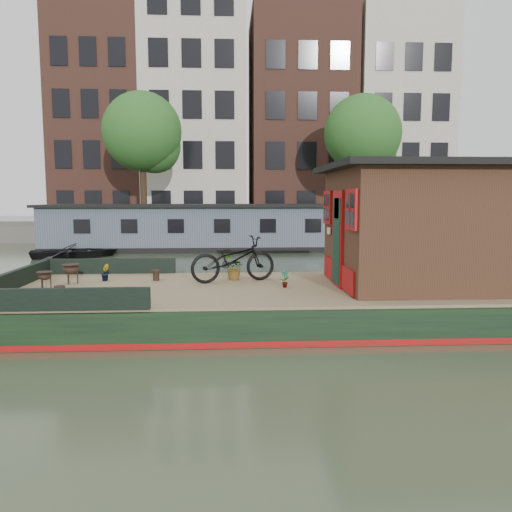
{
  "coord_description": "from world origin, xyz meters",
  "views": [
    {
      "loc": [
        -1.77,
        -9.76,
        2.4
      ],
      "look_at": [
        -1.18,
        0.5,
        1.2
      ],
      "focal_mm": 35.0,
      "sensor_mm": 36.0,
      "label": 1
    }
  ],
  "objects": [
    {
      "name": "brazier_rear",
      "position": [
        -5.29,
        -0.07,
        0.82
      ],
      "size": [
        0.41,
        0.41,
        0.35
      ],
      "primitive_type": null,
      "rotation": [
        0.0,
        0.0,
        -0.33
      ],
      "color": "black",
      "rests_on": "houseboat_deck"
    },
    {
      "name": "cabin",
      "position": [
        2.19,
        0.0,
        1.88
      ],
      "size": [
        4.0,
        3.5,
        2.42
      ],
      "color": "#342214",
      "rests_on": "houseboat_deck"
    },
    {
      "name": "townhouse_row",
      "position": [
        0.15,
        27.5,
        7.9
      ],
      "size": [
        27.25,
        8.0,
        16.5
      ],
      "color": "brown",
      "rests_on": "ground"
    },
    {
      "name": "ground",
      "position": [
        0.0,
        0.0,
        0.0
      ],
      "size": [
        120.0,
        120.0,
        0.0
      ],
      "primitive_type": "plane",
      "color": "#293321",
      "rests_on": "ground"
    },
    {
      "name": "dinghy",
      "position": [
        -8.0,
        10.87,
        0.35
      ],
      "size": [
        3.91,
        3.22,
        0.7
      ],
      "primitive_type": "imported",
      "rotation": [
        0.0,
        0.0,
        1.83
      ],
      "color": "black",
      "rests_on": "ground"
    },
    {
      "name": "tree_left",
      "position": [
        -6.36,
        19.07,
        5.89
      ],
      "size": [
        4.4,
        4.4,
        7.4
      ],
      "color": "#332316",
      "rests_on": "quay"
    },
    {
      "name": "brazier_front",
      "position": [
        -4.98,
        0.55,
        0.85
      ],
      "size": [
        0.39,
        0.39,
        0.41
      ],
      "primitive_type": null,
      "rotation": [
        0.0,
        0.0,
        -0.04
      ],
      "color": "black",
      "rests_on": "houseboat_deck"
    },
    {
      "name": "bollard_stbd",
      "position": [
        -4.75,
        -0.88,
        0.75
      ],
      "size": [
        0.18,
        0.18,
        0.21
      ],
      "primitive_type": "cylinder",
      "color": "black",
      "rests_on": "houseboat_deck"
    },
    {
      "name": "potted_plant_c",
      "position": [
        -1.65,
        0.89,
        0.91
      ],
      "size": [
        0.62,
        0.6,
        0.52
      ],
      "primitive_type": "imported",
      "rotation": [
        0.0,
        0.0,
        3.75
      ],
      "color": "#995F2C",
      "rests_on": "houseboat_deck"
    },
    {
      "name": "houseboat_hull",
      "position": [
        -1.33,
        0.0,
        0.27
      ],
      "size": [
        14.01,
        4.02,
        0.6
      ],
      "color": "black",
      "rests_on": "ground"
    },
    {
      "name": "far_houseboat",
      "position": [
        0.0,
        14.0,
        0.97
      ],
      "size": [
        20.4,
        4.4,
        2.11
      ],
      "color": "#4B5164",
      "rests_on": "ground"
    },
    {
      "name": "tree_right",
      "position": [
        6.14,
        19.07,
        5.89
      ],
      "size": [
        4.4,
        4.4,
        7.4
      ],
      "color": "#332316",
      "rests_on": "quay"
    },
    {
      "name": "bow_bulwark",
      "position": [
        -5.07,
        0.0,
        0.82
      ],
      "size": [
        3.0,
        4.0,
        0.35
      ],
      "color": "black",
      "rests_on": "houseboat_deck"
    },
    {
      "name": "bollard_port",
      "position": [
        -3.3,
        0.85,
        0.76
      ],
      "size": [
        0.2,
        0.2,
        0.23
      ],
      "primitive_type": "cylinder",
      "color": "black",
      "rests_on": "houseboat_deck"
    },
    {
      "name": "quay",
      "position": [
        0.0,
        20.5,
        0.45
      ],
      "size": [
        60.0,
        6.0,
        0.9
      ],
      "primitive_type": "cube",
      "color": "#47443F",
      "rests_on": "ground"
    },
    {
      "name": "houseboat_deck",
      "position": [
        0.0,
        0.0,
        0.62
      ],
      "size": [
        11.8,
        3.8,
        0.05
      ],
      "primitive_type": "cube",
      "color": "#887654",
      "rests_on": "houseboat_hull"
    },
    {
      "name": "bicycle",
      "position": [
        -1.66,
        0.61,
        1.13
      ],
      "size": [
        1.93,
        1.13,
        0.96
      ],
      "primitive_type": "imported",
      "rotation": [
        0.0,
        0.0,
        1.86
      ],
      "color": "black",
      "rests_on": "houseboat_deck"
    },
    {
      "name": "potted_plant_a",
      "position": [
        -0.65,
        -0.12,
        0.83
      ],
      "size": [
        0.21,
        0.16,
        0.35
      ],
      "primitive_type": "imported",
      "rotation": [
        0.0,
        0.0,
        0.18
      ],
      "color": "#A04D2D",
      "rests_on": "houseboat_deck"
    },
    {
      "name": "potted_plant_b",
      "position": [
        -4.38,
        0.89,
        0.83
      ],
      "size": [
        0.2,
        0.23,
        0.36
      ],
      "primitive_type": "imported",
      "rotation": [
        0.0,
        0.0,
        1.8
      ],
      "color": "brown",
      "rests_on": "houseboat_deck"
    }
  ]
}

